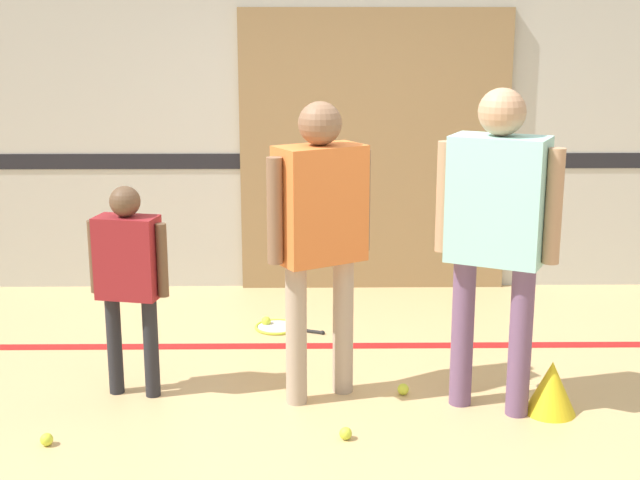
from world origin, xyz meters
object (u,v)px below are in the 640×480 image
Objects in this scene: person_instructor at (320,220)px; racket_spare_on_floor at (279,327)px; person_student_right at (497,217)px; tennis_ball_near_instructor at (346,433)px; tennis_ball_by_spare_racket at (266,321)px; tennis_ball_stray_right at (403,389)px; tennis_ball_stray_left at (47,439)px; person_student_left at (129,268)px; training_cone at (551,387)px.

racket_spare_on_floor is at bearing 73.62° from person_instructor.
tennis_ball_near_instructor is at bearing 50.92° from person_student_right.
tennis_ball_by_spare_racket is 1.47m from tennis_ball_stray_right.
person_instructor is at bearing 103.06° from tennis_ball_near_instructor.
tennis_ball_stray_right is (1.88, 0.61, 0.00)m from tennis_ball_stray_left.
person_student_left reaches higher than training_cone.
tennis_ball_near_instructor is at bearing -106.72° from person_instructor.
tennis_ball_by_spare_racket is at bearing 60.35° from tennis_ball_stray_left.
tennis_ball_stray_left is (-1.40, -0.59, -1.01)m from person_instructor.
tennis_ball_stray_left is at bearing 36.62° from person_student_right.
person_student_left reaches higher than tennis_ball_near_instructor.
person_student_left is 18.53× the size of tennis_ball_near_instructor.
person_student_right reaches higher than racket_spare_on_floor.
tennis_ball_by_spare_racket is (0.70, 1.17, -0.72)m from person_student_left.
tennis_ball_stray_right is (1.55, -0.03, -0.72)m from person_student_left.
racket_spare_on_floor is at bearing -21.26° from person_student_right.
person_instructor is 1.63m from tennis_ball_by_spare_racket.
tennis_ball_near_instructor is (1.20, -0.59, -0.72)m from person_student_left.
tennis_ball_near_instructor is at bearing 1.84° from tennis_ball_stray_left.
tennis_ball_near_instructor is at bearing -122.39° from tennis_ball_stray_right.
racket_spare_on_floor is 2.08m from training_cone.
tennis_ball_by_spare_racket is (-0.09, 0.07, 0.02)m from racket_spare_on_floor.
person_student_right is 2.10m from racket_spare_on_floor.
person_instructor is 1.11m from person_student_left.
person_student_left is 18.53× the size of tennis_ball_by_spare_racket.
tennis_ball_near_instructor is 1.83m from tennis_ball_by_spare_racket.
person_student_left is 1.71m from tennis_ball_stray_right.
tennis_ball_near_instructor is (-0.81, -0.37, -1.06)m from person_student_right.
tennis_ball_near_instructor is 0.66m from tennis_ball_stray_right.
training_cone is (1.14, 0.31, 0.12)m from tennis_ball_near_instructor.
tennis_ball_by_spare_racket is at bearing 125.14° from tennis_ball_stray_right.
tennis_ball_stray_right is (0.85, -1.20, 0.00)m from tennis_ball_by_spare_racket.
tennis_ball_near_instructor is at bearing -74.41° from tennis_ball_by_spare_racket.
tennis_ball_by_spare_racket is at bearing 76.91° from person_instructor.
tennis_ball_stray_left is at bearing -162.04° from tennis_ball_stray_right.
person_instructor reaches higher than tennis_ball_stray_right.
racket_spare_on_floor is 1.74m from tennis_ball_near_instructor.
person_student_right is at bearing -26.42° from racket_spare_on_floor.
person_student_left reaches higher than racket_spare_on_floor.
racket_spare_on_floor is 1.37m from tennis_ball_stray_right.
tennis_ball_stray_left is at bearing -101.38° from racket_spare_on_floor.
tennis_ball_stray_right is at bearing 10.95° from person_student_left.
person_student_right is 1.17m from tennis_ball_stray_right.
person_student_left reaches higher than tennis_ball_stray_right.
tennis_ball_by_spare_racket is 1.00× the size of tennis_ball_stray_right.
person_student_right is (0.93, -0.18, 0.05)m from person_instructor.
training_cone is at bearing -41.73° from tennis_ball_by_spare_racket.
tennis_ball_by_spare_racket is (-0.37, 1.22, -1.01)m from person_instructor.
training_cone is at bearing -40.22° from person_instructor.
tennis_ball_near_instructor reaches higher than racket_spare_on_floor.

